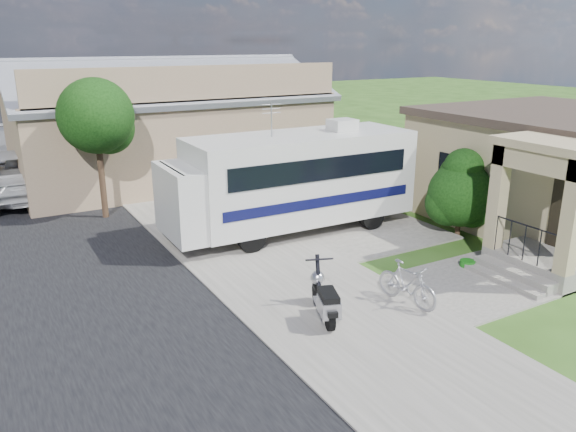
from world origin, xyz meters
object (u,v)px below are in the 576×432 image
bicycle (407,286)px  garden_hose (467,265)px  motorhome (292,178)px  shrub (461,191)px  pickup_truck (14,173)px  scooter (325,299)px

bicycle → garden_hose: 3.03m
motorhome → bicycle: motorhome is taller
shrub → bicycle: 5.62m
motorhome → bicycle: (-0.39, -5.69, -1.20)m
motorhome → bicycle: 5.82m
motorhome → garden_hose: (2.48, -4.80, -1.60)m
shrub → pickup_truck: shrub is taller
motorhome → garden_hose: size_ratio=19.53×
scooter → bicycle: 1.98m
shrub → motorhome: bearing=147.9°
scooter → garden_hose: scooter is taller
shrub → pickup_truck: (-11.28, 11.44, -0.47)m
motorhome → scooter: bearing=-112.9°
pickup_truck → garden_hose: 16.55m
scooter → garden_hose: (4.82, 0.57, -0.42)m
shrub → pickup_truck: size_ratio=0.41×
pickup_truck → shrub: bearing=136.8°
motorhome → shrub: (4.29, -2.69, -0.33)m
shrub → bicycle: shrub is taller
pickup_truck → garden_hose: size_ratio=16.24×
shrub → pickup_truck: 16.07m
scooter → garden_hose: bearing=27.1°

